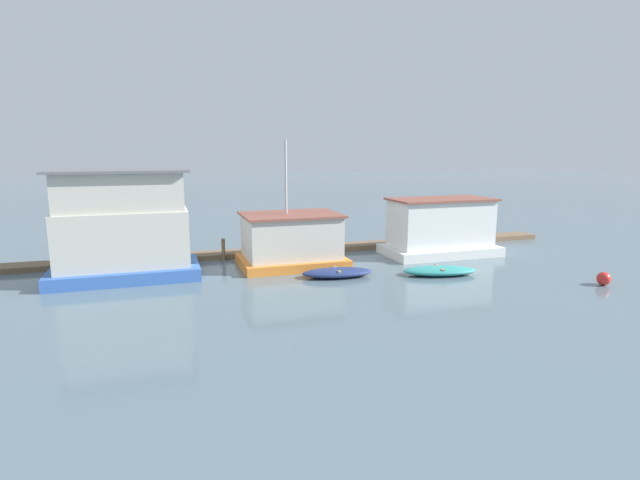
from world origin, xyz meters
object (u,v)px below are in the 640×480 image
Objects in this scene: houseboat_blue at (123,229)px; buoy_red at (604,279)px; houseboat_white at (440,228)px; mooring_post_far_left at (223,250)px; dinghy_navy at (337,273)px; houseboat_orange at (291,241)px; mooring_post_far_right at (451,231)px; dinghy_teal at (439,271)px.

houseboat_blue is 22.88m from buoy_red.
houseboat_white is 5.23× the size of mooring_post_far_left.
houseboat_orange is at bearing 115.36° from dinghy_navy.
houseboat_orange is at bearing 0.55° from houseboat_blue.
houseboat_blue is 1.03× the size of houseboat_orange.
houseboat_white is 3.17m from mooring_post_far_right.
houseboat_white is at bearing -134.21° from mooring_post_far_right.
buoy_red is (1.43, -10.63, -0.66)m from mooring_post_far_right.
houseboat_orange is 1.70× the size of dinghy_teal.
mooring_post_far_left is 0.65× the size of mooring_post_far_right.
mooring_post_far_left is 2.05× the size of buoy_red.
buoy_red is (6.24, -4.04, 0.09)m from dinghy_teal.
houseboat_orange is at bearing 146.58° from buoy_red.
houseboat_orange is 1.01× the size of houseboat_white.
houseboat_orange is 10.81× the size of buoy_red.
mooring_post_far_left is (-3.38, 2.20, -0.72)m from houseboat_orange.
houseboat_white is 12.79m from mooring_post_far_left.
dinghy_teal is 6.37× the size of buoy_red.
houseboat_orange is (8.41, 0.08, -1.08)m from houseboat_blue.
dinghy_navy is at bearing 166.44° from dinghy_teal.
dinghy_navy is 5.17m from dinghy_teal.
mooring_post_far_left reaches higher than buoy_red.
dinghy_teal is at bearing -33.65° from mooring_post_far_left.
dinghy_navy is 2.88× the size of mooring_post_far_left.
houseboat_orange is at bearing 179.83° from houseboat_white.
mooring_post_far_left is (-4.89, 5.39, 0.41)m from dinghy_navy.
houseboat_blue is at bearing 158.49° from buoy_red.
mooring_post_far_right is (9.84, 5.39, 0.75)m from dinghy_navy.
mooring_post_far_right reaches higher than dinghy_teal.
dinghy_navy is at bearing -157.64° from houseboat_white.
houseboat_orange is at bearing -33.10° from mooring_post_far_left.
mooring_post_far_left is at bearing 146.35° from dinghy_teal.
buoy_red is at bearing -82.35° from mooring_post_far_right.
houseboat_blue reaches higher than dinghy_teal.
houseboat_blue reaches higher than houseboat_white.
dinghy_navy is (9.92, -3.10, -2.22)m from houseboat_blue.
houseboat_orange is 11.57m from mooring_post_far_right.
houseboat_blue is 19.95m from mooring_post_far_right.
dinghy_teal is (5.03, -1.21, -0.00)m from dinghy_navy.
mooring_post_far_right is (19.76, 2.28, -1.47)m from houseboat_blue.
mooring_post_far_right is at bearing 6.59° from houseboat_blue.
dinghy_navy reaches higher than dinghy_teal.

